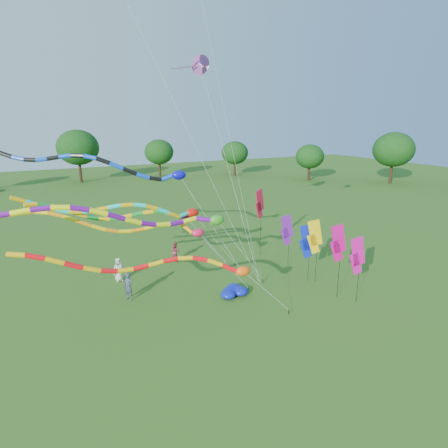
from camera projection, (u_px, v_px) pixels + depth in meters
name	position (u px, v px, depth m)	size (l,w,h in m)	color
ground	(260.00, 322.00, 21.36)	(160.00, 160.00, 0.00)	#2A5A17
tree_ring	(214.00, 256.00, 16.46)	(116.32, 117.98, 9.63)	#382314
tube_kite_red	(164.00, 266.00, 19.68)	(13.85, 2.89, 5.90)	black
tube_kite_orange	(132.00, 226.00, 22.71)	(13.28, 4.10, 6.79)	black
tube_kite_purple	(141.00, 218.00, 21.43)	(16.38, 1.14, 7.62)	black
tube_kite_blue	(114.00, 167.00, 24.66)	(14.52, 6.55, 9.74)	black
tube_kite_cyan	(135.00, 210.00, 24.98)	(14.47, 1.57, 7.33)	black
tube_kite_green	(136.00, 215.00, 25.48)	(13.35, 1.39, 6.93)	black
delta_kite_high_c	(200.00, 65.00, 27.46)	(3.40, 8.15, 16.46)	black
banner_pole_magenta_a	(338.00, 243.00, 23.39)	(1.14, 0.37, 4.98)	black
banner_pole_orange	(314.00, 237.00, 25.89)	(1.10, 0.54, 4.61)	black
banner_pole_violet	(287.00, 230.00, 29.15)	(1.16, 0.22, 4.12)	black
banner_pole_blue_a	(307.00, 241.00, 26.14)	(1.12, 0.47, 4.22)	black
banner_pole_magenta_b	(357.00, 256.00, 22.89)	(1.16, 0.27, 4.39)	black
banner_pole_red	(260.00, 204.00, 30.69)	(1.11, 0.50, 5.76)	black
blue_nylon_heap	(230.00, 292.00, 24.55)	(1.49, 1.78, 0.58)	#0D1CB2
person_a	(119.00, 269.00, 26.70)	(0.84, 0.55, 1.72)	beige
person_b	(128.00, 286.00, 23.82)	(0.67, 0.44, 1.85)	#3B4353
person_c	(175.00, 251.00, 30.46)	(0.80, 0.62, 1.64)	#9B3846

